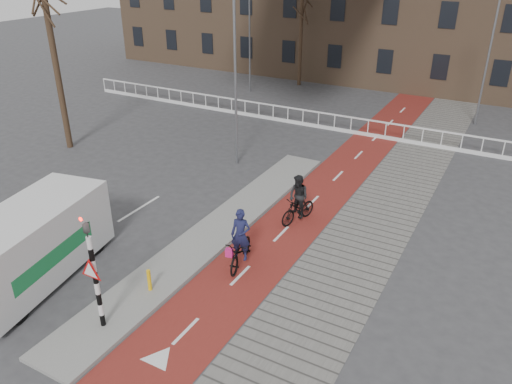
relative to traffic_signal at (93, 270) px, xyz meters
The scene contains 15 objects.
ground 2.90m from the traffic_signal, 73.47° to the left, with size 120.00×120.00×0.00m, color #38383A.
bike_lane 12.36m from the traffic_signal, 80.09° to the left, with size 2.50×60.00×0.01m, color maroon.
sidewalk 13.13m from the traffic_signal, 67.82° to the left, with size 3.00×60.00×0.01m, color slate.
curb_island 6.32m from the traffic_signal, 90.95° to the left, with size 1.80×16.00×0.12m, color gray.
traffic_signal is the anchor object (origin of this frame).
bollard 2.43m from the traffic_signal, 86.44° to the left, with size 0.12×0.12×0.72m, color yellow.
cyclist_near 5.09m from the traffic_signal, 68.64° to the left, with size 1.11×2.09×2.06m.
cyclist_far 8.56m from the traffic_signal, 74.69° to the left, with size 1.04×1.87×1.94m.
van 3.76m from the traffic_signal, 168.49° to the left, with size 3.23×5.90×2.40m.
railing 19.60m from the traffic_signal, 103.02° to the left, with size 28.00×0.10×0.99m.
tree_left 15.51m from the traffic_signal, 140.77° to the left, with size 0.31×0.31×9.03m, color #322416.
tree_mid 28.66m from the traffic_signal, 103.47° to the left, with size 0.27×0.27×6.60m, color #322416.
streetlight_near 12.55m from the traffic_signal, 103.25° to the left, with size 0.12×0.12×8.03m, color slate.
streetlight_left 26.06m from the traffic_signal, 110.42° to the left, with size 0.12×0.12×8.76m, color slate.
streetlight_right 25.20m from the traffic_signal, 74.65° to the left, with size 0.12×0.12×7.49m, color slate.
Camera 1 is at (8.43, -9.47, 9.65)m, focal length 35.00 mm.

